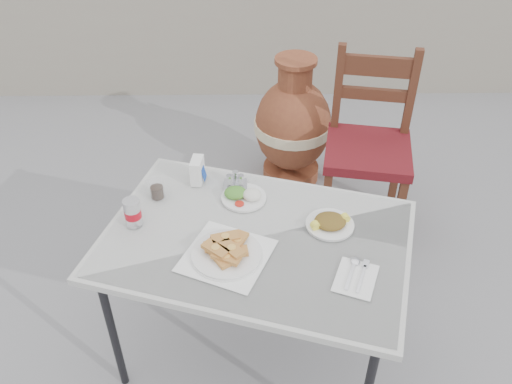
{
  "coord_description": "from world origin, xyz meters",
  "views": [
    {
      "loc": [
        -0.18,
        -1.62,
        2.1
      ],
      "look_at": [
        -0.16,
        -0.05,
        0.88
      ],
      "focal_mm": 38.0,
      "sensor_mm": 36.0,
      "label": 1
    }
  ],
  "objects_px": {
    "cafe_table": "(256,246)",
    "soda_can": "(133,213)",
    "salad_rice_plate": "(243,195)",
    "condiment_caddy": "(236,182)",
    "salad_chopped_plate": "(330,223)",
    "napkin_holder": "(197,170)",
    "terracotta_urn": "(293,126)",
    "cola_glass": "(157,190)",
    "pide_plate": "(227,250)",
    "chair": "(368,144)"
  },
  "relations": [
    {
      "from": "soda_can",
      "to": "terracotta_urn",
      "type": "xyz_separation_m",
      "value": [
        0.72,
        1.26,
        -0.38
      ]
    },
    {
      "from": "salad_rice_plate",
      "to": "condiment_caddy",
      "type": "xyz_separation_m",
      "value": [
        -0.03,
        0.08,
        0.01
      ]
    },
    {
      "from": "pide_plate",
      "to": "napkin_holder",
      "type": "relative_size",
      "value": 3.51
    },
    {
      "from": "salad_rice_plate",
      "to": "condiment_caddy",
      "type": "bearing_deg",
      "value": 111.41
    },
    {
      "from": "salad_rice_plate",
      "to": "napkin_holder",
      "type": "height_order",
      "value": "napkin_holder"
    },
    {
      "from": "salad_chopped_plate",
      "to": "cola_glass",
      "type": "relative_size",
      "value": 2.24
    },
    {
      "from": "soda_can",
      "to": "salad_rice_plate",
      "type": "bearing_deg",
      "value": 20.0
    },
    {
      "from": "cafe_table",
      "to": "salad_chopped_plate",
      "type": "height_order",
      "value": "salad_chopped_plate"
    },
    {
      "from": "salad_chopped_plate",
      "to": "soda_can",
      "type": "height_order",
      "value": "soda_can"
    },
    {
      "from": "pide_plate",
      "to": "salad_rice_plate",
      "type": "xyz_separation_m",
      "value": [
        0.06,
        0.33,
        -0.01
      ]
    },
    {
      "from": "salad_rice_plate",
      "to": "salad_chopped_plate",
      "type": "relative_size",
      "value": 0.99
    },
    {
      "from": "cafe_table",
      "to": "soda_can",
      "type": "relative_size",
      "value": 11.33
    },
    {
      "from": "cafe_table",
      "to": "terracotta_urn",
      "type": "xyz_separation_m",
      "value": [
        0.24,
        1.33,
        -0.27
      ]
    },
    {
      "from": "pide_plate",
      "to": "soda_can",
      "type": "height_order",
      "value": "soda_can"
    },
    {
      "from": "napkin_holder",
      "to": "terracotta_urn",
      "type": "bearing_deg",
      "value": 70.89
    },
    {
      "from": "salad_chopped_plate",
      "to": "terracotta_urn",
      "type": "distance_m",
      "value": 1.32
    },
    {
      "from": "cafe_table",
      "to": "napkin_holder",
      "type": "height_order",
      "value": "napkin_holder"
    },
    {
      "from": "cafe_table",
      "to": "terracotta_urn",
      "type": "height_order",
      "value": "terracotta_urn"
    },
    {
      "from": "pide_plate",
      "to": "napkin_holder",
      "type": "xyz_separation_m",
      "value": [
        -0.14,
        0.46,
        0.03
      ]
    },
    {
      "from": "cafe_table",
      "to": "soda_can",
      "type": "height_order",
      "value": "soda_can"
    },
    {
      "from": "napkin_holder",
      "to": "chair",
      "type": "distance_m",
      "value": 1.05
    },
    {
      "from": "napkin_holder",
      "to": "cola_glass",
      "type": "bearing_deg",
      "value": -138.24
    },
    {
      "from": "soda_can",
      "to": "condiment_caddy",
      "type": "relative_size",
      "value": 1.19
    },
    {
      "from": "salad_chopped_plate",
      "to": "cola_glass",
      "type": "xyz_separation_m",
      "value": [
        -0.69,
        0.19,
        0.02
      ]
    },
    {
      "from": "cola_glass",
      "to": "terracotta_urn",
      "type": "xyz_separation_m",
      "value": [
        0.65,
        1.09,
        -0.35
      ]
    },
    {
      "from": "cola_glass",
      "to": "terracotta_urn",
      "type": "relative_size",
      "value": 0.1
    },
    {
      "from": "pide_plate",
      "to": "cola_glass",
      "type": "height_order",
      "value": "cola_glass"
    },
    {
      "from": "pide_plate",
      "to": "condiment_caddy",
      "type": "relative_size",
      "value": 3.92
    },
    {
      "from": "salad_rice_plate",
      "to": "chair",
      "type": "relative_size",
      "value": 0.19
    },
    {
      "from": "salad_chopped_plate",
      "to": "soda_can",
      "type": "xyz_separation_m",
      "value": [
        -0.76,
        0.02,
        0.04
      ]
    },
    {
      "from": "soda_can",
      "to": "terracotta_urn",
      "type": "height_order",
      "value": "terracotta_urn"
    },
    {
      "from": "cafe_table",
      "to": "condiment_caddy",
      "type": "bearing_deg",
      "value": 104.51
    },
    {
      "from": "salad_chopped_plate",
      "to": "soda_can",
      "type": "distance_m",
      "value": 0.76
    },
    {
      "from": "cafe_table",
      "to": "pide_plate",
      "type": "xyz_separation_m",
      "value": [
        -0.11,
        -0.1,
        0.08
      ]
    },
    {
      "from": "salad_rice_plate",
      "to": "soda_can",
      "type": "height_order",
      "value": "soda_can"
    },
    {
      "from": "pide_plate",
      "to": "salad_rice_plate",
      "type": "height_order",
      "value": "pide_plate"
    },
    {
      "from": "cafe_table",
      "to": "salad_chopped_plate",
      "type": "bearing_deg",
      "value": 11.46
    },
    {
      "from": "cafe_table",
      "to": "salad_rice_plate",
      "type": "xyz_separation_m",
      "value": [
        -0.05,
        0.23,
        0.07
      ]
    },
    {
      "from": "chair",
      "to": "salad_rice_plate",
      "type": "bearing_deg",
      "value": -123.77
    },
    {
      "from": "salad_rice_plate",
      "to": "salad_chopped_plate",
      "type": "height_order",
      "value": "salad_rice_plate"
    },
    {
      "from": "terracotta_urn",
      "to": "salad_rice_plate",
      "type": "bearing_deg",
      "value": -104.93
    },
    {
      "from": "salad_chopped_plate",
      "to": "cola_glass",
      "type": "distance_m",
      "value": 0.72
    },
    {
      "from": "cola_glass",
      "to": "napkin_holder",
      "type": "xyz_separation_m",
      "value": [
        0.16,
        0.11,
        0.02
      ]
    },
    {
      "from": "soda_can",
      "to": "cola_glass",
      "type": "height_order",
      "value": "soda_can"
    },
    {
      "from": "pide_plate",
      "to": "salad_chopped_plate",
      "type": "height_order",
      "value": "pide_plate"
    },
    {
      "from": "cola_glass",
      "to": "condiment_caddy",
      "type": "relative_size",
      "value": 0.86
    },
    {
      "from": "cola_glass",
      "to": "cafe_table",
      "type": "bearing_deg",
      "value": -31.6
    },
    {
      "from": "pide_plate",
      "to": "salad_chopped_plate",
      "type": "distance_m",
      "value": 0.43
    },
    {
      "from": "salad_chopped_plate",
      "to": "napkin_holder",
      "type": "relative_size",
      "value": 1.72
    },
    {
      "from": "condiment_caddy",
      "to": "salad_rice_plate",
      "type": "bearing_deg",
      "value": -68.59
    }
  ]
}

